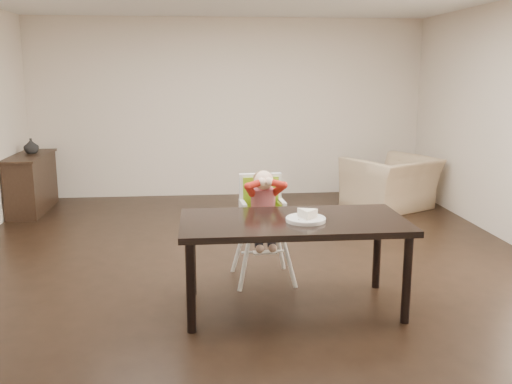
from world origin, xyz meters
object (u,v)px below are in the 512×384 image
(dining_table, at_px, (293,229))
(armchair, at_px, (391,175))
(high_chair, at_px, (263,203))
(sideboard, at_px, (32,183))

(dining_table, distance_m, armchair, 3.80)
(dining_table, distance_m, high_chair, 0.72)
(high_chair, bearing_deg, dining_table, -79.93)
(dining_table, bearing_deg, sideboard, 129.96)
(dining_table, height_order, armchair, armchair)
(high_chair, height_order, armchair, high_chair)
(armchair, height_order, sideboard, armchair)
(armchair, xyz_separation_m, sideboard, (-4.98, 0.38, -0.09))
(sideboard, bearing_deg, dining_table, -50.04)
(dining_table, height_order, sideboard, sideboard)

